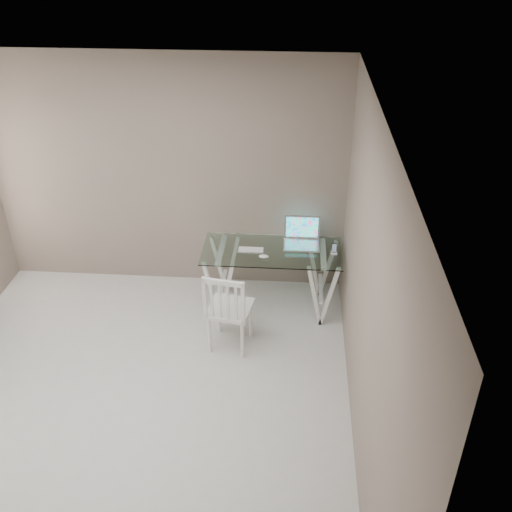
% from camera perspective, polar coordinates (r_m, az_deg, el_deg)
% --- Properties ---
extents(room, '(4.50, 4.52, 2.71)m').
position_cam_1_polar(room, '(4.43, -15.93, 0.77)').
color(room, '#B6B4AF').
rests_on(room, ground).
extents(desk, '(1.50, 0.70, 0.75)m').
position_cam_1_polar(desk, '(6.33, 1.56, -2.27)').
color(desk, silver).
rests_on(desk, ground).
extents(chair, '(0.48, 0.48, 0.92)m').
position_cam_1_polar(chair, '(5.66, -2.86, -5.25)').
color(chair, silver).
rests_on(chair, ground).
extents(laptop, '(0.39, 0.34, 0.27)m').
position_cam_1_polar(laptop, '(6.27, 4.59, 1.86)').
color(laptop, silver).
rests_on(laptop, desk).
extents(keyboard, '(0.29, 0.12, 0.01)m').
position_cam_1_polar(keyboard, '(6.14, -0.52, 0.63)').
color(keyboard, silver).
rests_on(keyboard, desk).
extents(mouse, '(0.10, 0.06, 0.03)m').
position_cam_1_polar(mouse, '(5.99, 0.78, -0.05)').
color(mouse, silver).
rests_on(mouse, desk).
extents(phone_dock, '(0.06, 0.06, 0.12)m').
position_cam_1_polar(phone_dock, '(6.12, 7.81, 0.51)').
color(phone_dock, white).
rests_on(phone_dock, desk).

